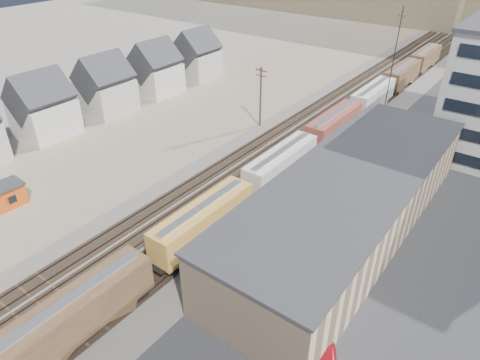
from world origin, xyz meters
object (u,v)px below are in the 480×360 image
Objects in this scene: maintenance_shed at (7,195)px; parked_car_blue at (478,142)px; freight_train at (310,142)px; utility_pole_north at (261,96)px.

maintenance_shed is 65.91m from parked_car_blue.
freight_train is 19.95× the size of parked_car_blue.
parked_car_blue is (30.76, 13.58, -4.46)m from utility_pole_north.
freight_train reaches higher than maintenance_shed.
freight_train is 13.70m from utility_pole_north.
utility_pole_north is 33.92m from parked_car_blue.
freight_train is at bearing -24.06° from utility_pole_north.
maintenance_shed is (-11.12, -37.31, -3.83)m from utility_pole_north.
freight_train is 29.57× the size of maintenance_shed.
freight_train reaches higher than parked_car_blue.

